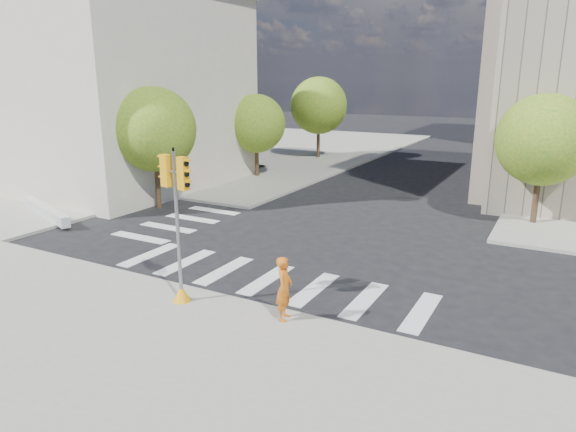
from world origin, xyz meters
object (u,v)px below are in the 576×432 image
(traffic_signal, at_px, (178,238))
(planter_wall, at_px, (45,211))
(photographer, at_px, (284,288))
(lamp_far, at_px, (565,109))
(lamp_near, at_px, (560,122))

(traffic_signal, distance_m, planter_wall, 13.58)
(photographer, bearing_deg, lamp_far, -25.47)
(photographer, bearing_deg, planter_wall, 60.08)
(lamp_near, xyz_separation_m, lamp_far, (0.00, 14.00, 0.00))
(photographer, xyz_separation_m, planter_wall, (-15.99, 4.23, -0.68))
(lamp_far, distance_m, traffic_signal, 34.42)
(photographer, height_order, planter_wall, photographer)
(traffic_signal, bearing_deg, lamp_near, 74.75)
(traffic_signal, bearing_deg, lamp_far, 85.07)
(lamp_far, bearing_deg, lamp_near, -90.00)
(lamp_near, relative_size, lamp_far, 1.00)
(planter_wall, bearing_deg, traffic_signal, -0.16)
(lamp_far, relative_size, planter_wall, 1.35)
(lamp_near, distance_m, traffic_signal, 21.34)
(lamp_far, bearing_deg, photographer, -100.35)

